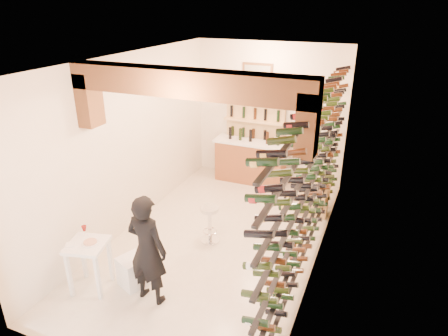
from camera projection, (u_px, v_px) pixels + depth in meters
name	position (u px, v px, depth m)	size (l,w,h in m)	color
ground	(218.00, 240.00, 7.22)	(6.00, 6.00, 0.00)	beige
room_shell	(210.00, 124.00, 6.12)	(3.52, 6.02, 3.21)	silver
wine_rack	(309.00, 175.00, 6.07)	(0.32, 5.70, 2.56)	black
back_counter	(251.00, 160.00, 9.37)	(1.70, 0.62, 1.29)	brown
back_shelving	(255.00, 131.00, 9.32)	(1.40, 0.31, 2.73)	#DBB37B
tasting_table	(88.00, 251.00, 5.79)	(0.66, 0.66, 0.95)	white
white_stool	(133.00, 271.00, 6.02)	(0.37, 0.37, 0.47)	white
person	(147.00, 250.00, 5.50)	(0.61, 0.40, 1.67)	black
chrome_barstool	(210.00, 222.00, 7.05)	(0.35, 0.35, 0.68)	silver
crate_lower	(313.00, 206.00, 8.05)	(0.56, 0.39, 0.33)	tan
crate_upper	(315.00, 192.00, 7.92)	(0.53, 0.36, 0.31)	tan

